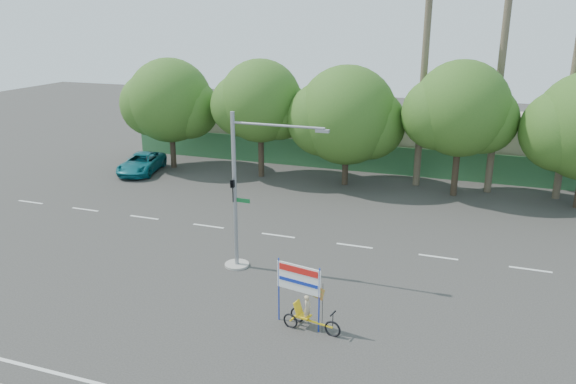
% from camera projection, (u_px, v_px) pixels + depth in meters
% --- Properties ---
extents(ground, '(120.00, 120.00, 0.00)m').
position_uv_depth(ground, '(253.00, 318.00, 20.97)').
color(ground, '#33302D').
rests_on(ground, ground).
extents(fence, '(38.00, 0.08, 2.00)m').
position_uv_depth(fence, '(371.00, 159.00, 39.97)').
color(fence, '#336B3D').
rests_on(fence, ground).
extents(building_left, '(12.00, 8.00, 4.00)m').
position_uv_depth(building_left, '(264.00, 125.00, 46.90)').
color(building_left, '#B4AB8F').
rests_on(building_left, ground).
extents(building_right, '(14.00, 8.00, 3.60)m').
position_uv_depth(building_right, '(491.00, 143.00, 41.22)').
color(building_right, '#B4AB8F').
rests_on(building_right, ground).
extents(tree_far_left, '(7.14, 6.00, 7.96)m').
position_uv_depth(tree_far_left, '(169.00, 103.00, 40.17)').
color(tree_far_left, '#473828').
rests_on(tree_far_left, ground).
extents(tree_left, '(6.66, 5.60, 8.07)m').
position_uv_depth(tree_left, '(260.00, 104.00, 37.85)').
color(tree_left, '#473828').
rests_on(tree_left, ground).
extents(tree_center, '(7.62, 6.40, 7.85)m').
position_uv_depth(tree_center, '(346.00, 118.00, 36.11)').
color(tree_center, '#473828').
rests_on(tree_center, ground).
extents(tree_right, '(6.90, 5.80, 8.36)m').
position_uv_depth(tree_right, '(460.00, 112.00, 33.65)').
color(tree_right, '#473828').
rests_on(tree_right, ground).
extents(palm_tall, '(3.73, 3.79, 17.45)m').
position_uv_depth(palm_tall, '(506.00, 21.00, 32.75)').
color(palm_tall, '#70604C').
rests_on(palm_tall, ground).
extents(palm_short, '(3.73, 3.79, 14.45)m').
position_uv_depth(palm_short, '(426.00, 48.00, 34.67)').
color(palm_short, '#70604C').
rests_on(palm_short, ground).
extents(traffic_signal, '(4.72, 1.10, 7.00)m').
position_uv_depth(traffic_signal, '(241.00, 206.00, 24.36)').
color(traffic_signal, gray).
rests_on(traffic_signal, ground).
extents(trike_billboard, '(2.54, 0.85, 2.53)m').
position_uv_depth(trike_billboard, '(304.00, 302.00, 20.07)').
color(trike_billboard, black).
rests_on(trike_billboard, ground).
extents(pickup_truck, '(3.25, 5.30, 1.37)m').
position_uv_depth(pickup_truck, '(141.00, 163.00, 40.02)').
color(pickup_truck, '#106A76').
rests_on(pickup_truck, ground).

